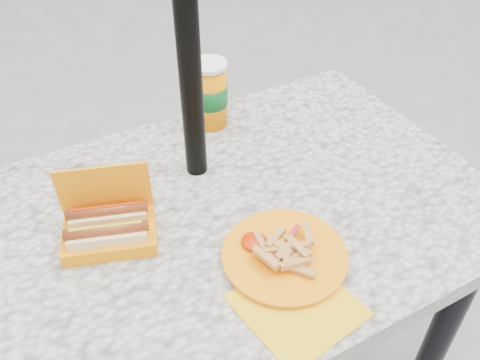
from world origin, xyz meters
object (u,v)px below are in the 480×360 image
umbrella_pole (187,32)px  soda_cup (210,94)px  hotdog_box (109,227)px  fries_plate (284,258)px

umbrella_pole → soda_cup: bearing=53.8°
hotdog_box → soda_cup: 0.47m
hotdog_box → fries_plate: (0.28, -0.23, -0.02)m
umbrella_pole → hotdog_box: 0.42m
fries_plate → soda_cup: bearing=79.9°
umbrella_pole → soda_cup: size_ratio=12.23×
umbrella_pole → soda_cup: (0.12, 0.16, -0.26)m
fries_plate → soda_cup: (0.09, 0.51, 0.08)m
umbrella_pole → fries_plate: size_ratio=6.42×
umbrella_pole → fries_plate: umbrella_pole is taller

